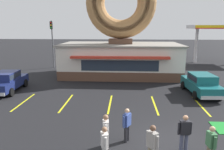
# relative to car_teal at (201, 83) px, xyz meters

# --- Properties ---
(ground_plane) EXTENTS (160.00, 160.00, 0.00)m
(ground_plane) POSITION_rel_car_teal_xyz_m (-3.82, -7.61, -0.87)
(ground_plane) COLOR black
(donut_shop_building) EXTENTS (12.30, 6.75, 10.96)m
(donut_shop_building) POSITION_rel_car_teal_xyz_m (-6.34, 6.34, 2.87)
(donut_shop_building) COLOR brown
(donut_shop_building) RESTS_ON ground
(car_teal) EXTENTS (2.17, 4.65, 1.60)m
(car_teal) POSITION_rel_car_teal_xyz_m (0.00, 0.00, 0.00)
(car_teal) COLOR #196066
(car_teal) RESTS_ON ground
(car_navy) EXTENTS (2.18, 4.65, 1.60)m
(car_navy) POSITION_rel_car_teal_xyz_m (-15.25, -0.20, 0.00)
(car_navy) COLOR navy
(car_navy) RESTS_ON ground
(pedestrian_blue_sweater_man) EXTENTS (0.42, 0.49, 1.69)m
(pedestrian_blue_sweater_man) POSITION_rel_car_teal_xyz_m (-4.80, -9.31, 0.07)
(pedestrian_blue_sweater_man) COLOR #7F7056
(pedestrian_blue_sweater_man) RESTS_ON ground
(pedestrian_hooded_kid) EXTENTS (0.59, 0.29, 1.61)m
(pedestrian_hooded_kid) POSITION_rel_car_teal_xyz_m (-3.35, -8.14, 0.02)
(pedestrian_hooded_kid) COLOR #474C66
(pedestrian_hooded_kid) RESTS_ON ground
(pedestrian_leather_jacket_man) EXTENTS (0.40, 0.53, 1.57)m
(pedestrian_leather_jacket_man) POSITION_rel_car_teal_xyz_m (-5.70, -7.46, -0.01)
(pedestrian_leather_jacket_man) COLOR #232328
(pedestrian_leather_jacket_man) RESTS_ON ground
(pedestrian_clipboard_woman) EXTENTS (0.33, 0.58, 1.58)m
(pedestrian_clipboard_woman) POSITION_rel_car_teal_xyz_m (-6.53, -9.31, -0.00)
(pedestrian_clipboard_woman) COLOR #7F7056
(pedestrian_clipboard_woman) RESTS_ON ground
(pedestrian_beanie_man) EXTENTS (0.29, 0.59, 1.71)m
(pedestrian_beanie_man) POSITION_rel_car_teal_xyz_m (-6.56, -8.51, 0.08)
(pedestrian_beanie_man) COLOR #7F7056
(pedestrian_beanie_man) RESTS_ON ground
(pedestrian_crossing_woman) EXTENTS (0.29, 0.59, 1.57)m
(pedestrian_crossing_woman) POSITION_rel_car_teal_xyz_m (-2.61, -9.01, -0.01)
(pedestrian_crossing_woman) COLOR #7F7056
(pedestrian_crossing_woman) RESTS_ON ground
(trash_bin) EXTENTS (0.57, 0.57, 0.97)m
(trash_bin) POSITION_rel_car_teal_xyz_m (0.46, 3.08, -0.37)
(trash_bin) COLOR #1E662D
(trash_bin) RESTS_ON ground
(traffic_light_pole) EXTENTS (0.28, 0.47, 5.80)m
(traffic_light_pole) POSITION_rel_car_teal_xyz_m (-14.86, 10.15, 2.84)
(traffic_light_pole) COLOR #595B60
(traffic_light_pole) RESTS_ON ground
(gas_station_canopy) EXTENTS (9.00, 4.46, 5.30)m
(gas_station_canopy) POSITION_rel_car_teal_xyz_m (7.74, 15.42, 3.99)
(gas_station_canopy) COLOR silver
(gas_station_canopy) RESTS_ON ground
(parking_stripe_far_left) EXTENTS (0.12, 3.60, 0.01)m
(parking_stripe_far_left) POSITION_rel_car_teal_xyz_m (-12.81, -2.61, -0.87)
(parking_stripe_far_left) COLOR yellow
(parking_stripe_far_left) RESTS_ON ground
(parking_stripe_left) EXTENTS (0.12, 3.60, 0.01)m
(parking_stripe_left) POSITION_rel_car_teal_xyz_m (-9.81, -2.61, -0.87)
(parking_stripe_left) COLOR yellow
(parking_stripe_left) RESTS_ON ground
(parking_stripe_mid_left) EXTENTS (0.12, 3.60, 0.01)m
(parking_stripe_mid_left) POSITION_rel_car_teal_xyz_m (-6.81, -2.61, -0.87)
(parking_stripe_mid_left) COLOR yellow
(parking_stripe_mid_left) RESTS_ON ground
(parking_stripe_centre) EXTENTS (0.12, 3.60, 0.01)m
(parking_stripe_centre) POSITION_rel_car_teal_xyz_m (-3.81, -2.61, -0.87)
(parking_stripe_centre) COLOR yellow
(parking_stripe_centre) RESTS_ON ground
(parking_stripe_mid_right) EXTENTS (0.12, 3.60, 0.01)m
(parking_stripe_mid_right) POSITION_rel_car_teal_xyz_m (-0.81, -2.61, -0.87)
(parking_stripe_mid_right) COLOR yellow
(parking_stripe_mid_right) RESTS_ON ground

